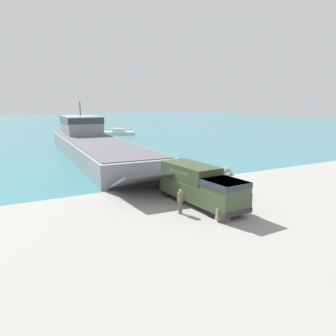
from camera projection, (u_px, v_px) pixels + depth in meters
The scene contains 10 objects.
ground_plane at pixel (189, 201), 25.55m from camera, with size 240.00×240.00×0.00m, color gray.
water_surface at pixel (33, 125), 107.62m from camera, with size 240.00×180.00×0.01m, color teal.
landing_craft at pixel (93, 142), 47.27m from camera, with size 9.91×39.87×7.60m.
military_truck at pixel (200, 185), 24.28m from camera, with size 2.82×8.17×2.88m.
soldier_on_ramp at pixel (180, 200), 22.44m from camera, with size 0.50×0.39×1.72m.
moored_boat_a at pixel (116, 133), 76.00m from camera, with size 8.57×6.15×1.47m.
mooring_bollard at pixel (204, 176), 32.00m from camera, with size 0.24×0.24×0.86m.
cargo_crate at pixel (221, 213), 21.42m from camera, with size 0.85×1.02×0.85m, color #6B664C.
shoreline_rock_a at pixel (226, 173), 35.36m from camera, with size 1.28×1.28×1.28m, color gray.
shoreline_rock_b at pixel (230, 175), 34.33m from camera, with size 0.66×0.66×0.66m, color gray.
Camera 1 is at (-13.29, -20.68, 7.60)m, focal length 35.00 mm.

